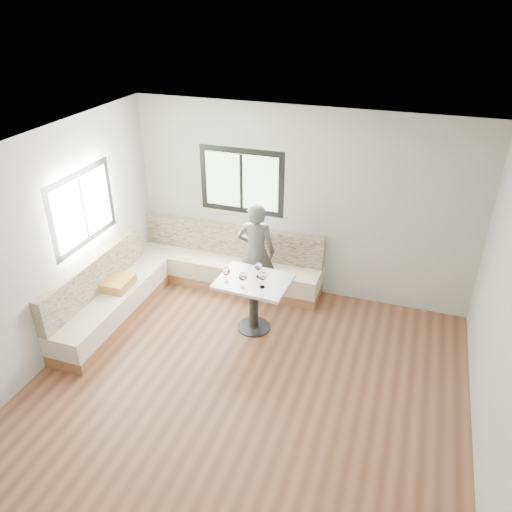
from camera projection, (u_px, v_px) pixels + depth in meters
The scene contains 9 objects.
room at pixel (235, 289), 5.16m from camera, with size 5.01×5.01×2.81m.
banquette at pixel (179, 279), 7.40m from camera, with size 2.90×2.80×0.95m.
table at pixel (254, 292), 6.64m from camera, with size 0.98×0.78×0.77m.
person at pixel (256, 252), 7.24m from camera, with size 0.56×0.37×1.53m, color #4E5048.
olive_ramekin at pixel (243, 274), 6.64m from camera, with size 0.11×0.11×0.05m.
wine_glass_a at pixel (226, 272), 6.43m from camera, with size 0.10×0.10×0.22m.
wine_glass_b at pixel (243, 277), 6.32m from camera, with size 0.10×0.10×0.22m.
wine_glass_c at pixel (262, 277), 6.32m from camera, with size 0.10×0.10×0.22m.
wine_glass_d at pixel (258, 266), 6.55m from camera, with size 0.10×0.10×0.22m.
Camera 1 is at (1.54, -3.98, 4.20)m, focal length 35.00 mm.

